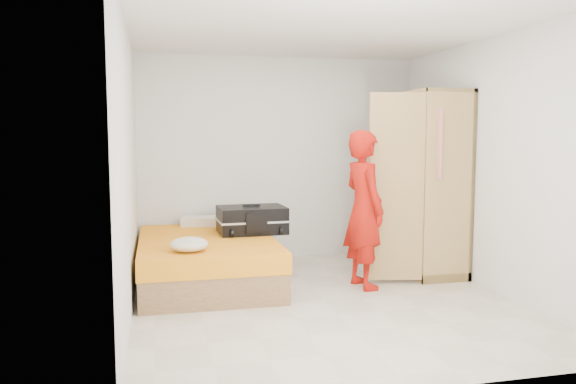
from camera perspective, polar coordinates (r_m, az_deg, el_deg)
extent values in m
plane|color=beige|center=(5.59, 3.62, -10.91)|extent=(4.00, 4.00, 0.00)
plane|color=white|center=(5.44, 3.80, 16.32)|extent=(4.00, 4.00, 0.00)
cube|color=white|center=(7.29, -0.86, 3.41)|extent=(3.60, 0.02, 2.60)
cube|color=white|center=(3.50, 13.24, 0.62)|extent=(3.60, 0.02, 2.60)
cube|color=white|center=(5.14, -15.91, 2.17)|extent=(0.02, 4.00, 2.60)
cube|color=white|center=(6.13, 20.05, 2.59)|extent=(0.02, 4.00, 2.60)
cube|color=#9C7847|center=(6.21, -8.23, -7.80)|extent=(1.40, 2.00, 0.30)
cube|color=#FFAB1A|center=(6.16, -8.26, -5.54)|extent=(1.42, 2.02, 0.20)
cube|color=tan|center=(6.90, 15.69, 0.97)|extent=(0.04, 1.20, 2.10)
cube|color=tan|center=(6.26, 16.08, 0.49)|extent=(0.58, 0.04, 2.10)
cube|color=tan|center=(7.29, 11.63, 1.32)|extent=(0.58, 0.04, 2.10)
cube|color=tan|center=(6.77, 13.90, 9.66)|extent=(0.58, 1.20, 0.04)
cube|color=tan|center=(6.93, 13.48, -7.33)|extent=(0.58, 1.20, 0.10)
cube|color=tan|center=(6.93, 10.57, 1.11)|extent=(0.04, 0.59, 2.00)
cube|color=tan|center=(6.07, 10.94, 0.45)|extent=(0.59, 0.15, 2.00)
cylinder|color=#B2B2B7|center=(6.76, 13.86, 8.31)|extent=(0.02, 1.10, 0.02)
imported|color=#BF0C0B|center=(5.94, 7.71, -1.76)|extent=(0.48, 0.66, 1.66)
cube|color=black|center=(6.39, -3.72, -2.81)|extent=(0.76, 0.56, 0.30)
cube|color=black|center=(6.37, -3.72, -1.36)|extent=(0.19, 0.06, 0.03)
ellipsoid|color=white|center=(5.45, -10.01, -5.25)|extent=(0.36, 0.36, 0.14)
cube|color=white|center=(6.97, -8.33, -2.93)|extent=(0.63, 0.40, 0.11)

